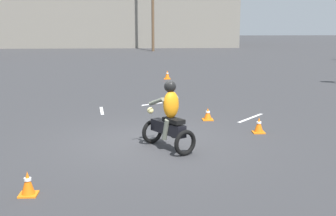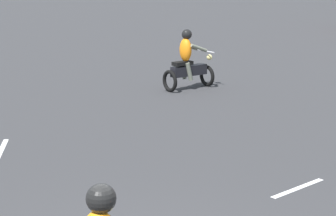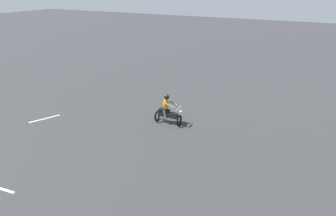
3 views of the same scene
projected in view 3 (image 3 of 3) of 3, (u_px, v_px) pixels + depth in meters
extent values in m
torus|color=black|center=(179.00, 120.00, 13.82)|extent=(0.60, 0.12, 0.60)
torus|color=black|center=(157.00, 116.00, 14.32)|extent=(0.60, 0.12, 0.60)
cube|color=black|center=(168.00, 114.00, 13.98)|extent=(0.27, 1.11, 0.28)
cube|color=black|center=(164.00, 110.00, 13.97)|extent=(0.28, 0.57, 0.10)
cylinder|color=silver|center=(178.00, 108.00, 13.54)|extent=(0.70, 0.06, 0.04)
sphere|color=#F2E08C|center=(181.00, 112.00, 13.57)|extent=(0.16, 0.16, 0.16)
ellipsoid|color=orange|center=(166.00, 104.00, 13.77)|extent=(0.41, 0.29, 0.64)
cylinder|color=slate|center=(170.00, 106.00, 13.47)|extent=(0.11, 0.55, 0.27)
cylinder|color=slate|center=(173.00, 103.00, 13.80)|extent=(0.11, 0.55, 0.27)
cylinder|color=slate|center=(165.00, 115.00, 13.90)|extent=(0.13, 0.25, 0.51)
cylinder|color=slate|center=(167.00, 113.00, 14.13)|extent=(0.13, 0.25, 0.51)
sphere|color=black|center=(167.00, 97.00, 13.58)|extent=(0.29, 0.29, 0.28)
cube|color=silver|center=(1.00, 189.00, 9.61)|extent=(0.26, 1.27, 0.01)
cube|color=silver|center=(45.00, 119.00, 14.65)|extent=(1.48, 0.87, 0.01)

